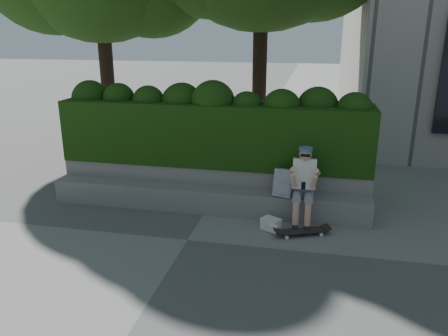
% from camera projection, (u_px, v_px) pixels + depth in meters
% --- Properties ---
extents(ground, '(80.00, 80.00, 0.00)m').
position_uv_depth(ground, '(187.00, 240.00, 7.12)').
color(ground, slate).
rests_on(ground, ground).
extents(bench_ledge, '(6.00, 0.45, 0.45)m').
position_uv_depth(bench_ledge, '(206.00, 199.00, 8.22)').
color(bench_ledge, gray).
rests_on(bench_ledge, ground).
extents(planter_wall, '(6.00, 0.50, 0.75)m').
position_uv_depth(planter_wall, '(212.00, 184.00, 8.62)').
color(planter_wall, gray).
rests_on(planter_wall, ground).
extents(hedge, '(6.00, 1.00, 1.20)m').
position_uv_depth(hedge, '(214.00, 133.00, 8.53)').
color(hedge, black).
rests_on(hedge, planter_wall).
extents(person, '(0.40, 0.76, 1.38)m').
position_uv_depth(person, '(304.00, 183.00, 7.54)').
color(person, gray).
rests_on(person, ground).
extents(skateboard, '(0.87, 0.52, 0.09)m').
position_uv_depth(skateboard, '(302.00, 231.00, 7.27)').
color(skateboard, black).
rests_on(skateboard, ground).
extents(backpack_plaid, '(0.37, 0.25, 0.49)m').
position_uv_depth(backpack_plaid, '(284.00, 183.00, 7.70)').
color(backpack_plaid, '#B9B8BD').
rests_on(backpack_plaid, bench_ledge).
extents(backpack_ground, '(0.37, 0.34, 0.20)m').
position_uv_depth(backpack_ground, '(271.00, 224.00, 7.48)').
color(backpack_ground, silver).
rests_on(backpack_ground, ground).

